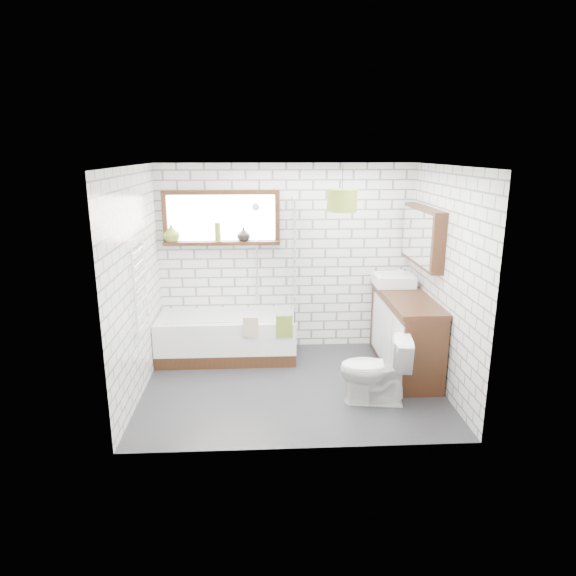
{
  "coord_description": "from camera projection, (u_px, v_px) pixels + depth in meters",
  "views": [
    {
      "loc": [
        -0.35,
        -5.47,
        2.66
      ],
      "look_at": [
        -0.03,
        0.25,
        1.12
      ],
      "focal_mm": 32.0,
      "sensor_mm": 36.0,
      "label": 1
    }
  ],
  "objects": [
    {
      "name": "towel_green",
      "position": [
        284.0,
        326.0,
        6.33
      ],
      "size": [
        0.2,
        0.06,
        0.28
      ],
      "primitive_type": "cube",
      "color": "olive",
      "rests_on": "bathtub"
    },
    {
      "name": "vanity",
      "position": [
        405.0,
        331.0,
        6.37
      ],
      "size": [
        0.54,
        1.67,
        0.96
      ],
      "primitive_type": "cube",
      "color": "black",
      "rests_on": "floor"
    },
    {
      "name": "wall_front",
      "position": [
        302.0,
        320.0,
        4.4
      ],
      "size": [
        3.4,
        0.01,
        2.5
      ],
      "primitive_type": "cube",
      "color": "white",
      "rests_on": "ground"
    },
    {
      "name": "towel_beige",
      "position": [
        251.0,
        327.0,
        6.31
      ],
      "size": [
        0.19,
        0.05,
        0.25
      ],
      "primitive_type": "cube",
      "color": "tan",
      "rests_on": "bathtub"
    },
    {
      "name": "window",
      "position": [
        221.0,
        218.0,
        6.68
      ],
      "size": [
        1.52,
        0.16,
        0.68
      ],
      "primitive_type": "cube",
      "color": "black",
      "rests_on": "wall_back"
    },
    {
      "name": "vase_dark",
      "position": [
        244.0,
        236.0,
        6.73
      ],
      "size": [
        0.22,
        0.22,
        0.18
      ],
      "primitive_type": "imported",
      "rotation": [
        0.0,
        0.0,
        0.27
      ],
      "color": "black",
      "rests_on": "window"
    },
    {
      "name": "ceiling",
      "position": [
        293.0,
        165.0,
        5.33
      ],
      "size": [
        3.4,
        2.6,
        0.01
      ],
      "primitive_type": "cube",
      "color": "white",
      "rests_on": "ground"
    },
    {
      "name": "shower_riser",
      "position": [
        256.0,
        252.0,
        6.82
      ],
      "size": [
        0.02,
        0.02,
        1.3
      ],
      "primitive_type": "cylinder",
      "color": "silver",
      "rests_on": "wall_back"
    },
    {
      "name": "wall_back",
      "position": [
        286.0,
        258.0,
        6.91
      ],
      "size": [
        3.4,
        0.01,
        2.5
      ],
      "primitive_type": "cube",
      "color": "white",
      "rests_on": "ground"
    },
    {
      "name": "wall_right",
      "position": [
        444.0,
        280.0,
        5.74
      ],
      "size": [
        0.01,
        2.6,
        2.5
      ],
      "primitive_type": "cube",
      "color": "white",
      "rests_on": "ground"
    },
    {
      "name": "tap",
      "position": [
        406.0,
        276.0,
        6.64
      ],
      "size": [
        0.04,
        0.04,
        0.15
      ],
      "primitive_type": "cylinder",
      "rotation": [
        0.0,
        0.0,
        -0.33
      ],
      "color": "silver",
      "rests_on": "vanity"
    },
    {
      "name": "bathtub",
      "position": [
        227.0,
        337.0,
        6.74
      ],
      "size": [
        1.78,
        0.78,
        0.57
      ],
      "primitive_type": "cube",
      "color": "white",
      "rests_on": "floor"
    },
    {
      "name": "mirror_cabinet",
      "position": [
        423.0,
        236.0,
        6.21
      ],
      "size": [
        0.16,
        1.2,
        0.7
      ],
      "primitive_type": "cube",
      "color": "black",
      "rests_on": "wall_right"
    },
    {
      "name": "bottle",
      "position": [
        218.0,
        234.0,
        6.7
      ],
      "size": [
        0.1,
        0.1,
        0.24
      ],
      "primitive_type": "cylinder",
      "rotation": [
        0.0,
        0.0,
        -0.38
      ],
      "color": "olive",
      "rests_on": "window"
    },
    {
      "name": "towel_radiator",
      "position": [
        140.0,
        289.0,
        5.58
      ],
      "size": [
        0.06,
        0.52,
        1.0
      ],
      "primitive_type": "cube",
      "color": "white",
      "rests_on": "wall_left"
    },
    {
      "name": "wall_left",
      "position": [
        136.0,
        284.0,
        5.56
      ],
      "size": [
        0.01,
        2.6,
        2.5
      ],
      "primitive_type": "cube",
      "color": "white",
      "rests_on": "ground"
    },
    {
      "name": "basin",
      "position": [
        393.0,
        280.0,
        6.64
      ],
      "size": [
        0.5,
        0.44,
        0.15
      ],
      "primitive_type": "cube",
      "color": "white",
      "rests_on": "vanity"
    },
    {
      "name": "toilet",
      "position": [
        375.0,
        370.0,
        5.5
      ],
      "size": [
        0.53,
        0.8,
        0.76
      ],
      "primitive_type": "imported",
      "rotation": [
        0.0,
        0.0,
        -1.71
      ],
      "color": "white",
      "rests_on": "floor"
    },
    {
      "name": "floor",
      "position": [
        292.0,
        386.0,
        5.98
      ],
      "size": [
        3.4,
        2.6,
        0.01
      ],
      "primitive_type": "cube",
      "color": "#26262A",
      "rests_on": "ground"
    },
    {
      "name": "pendant",
      "position": [
        342.0,
        200.0,
        5.87
      ],
      "size": [
        0.34,
        0.34,
        0.25
      ],
      "primitive_type": "cylinder",
      "color": "olive",
      "rests_on": "ceiling"
    },
    {
      "name": "shower_screen",
      "position": [
        293.0,
        259.0,
        6.51
      ],
      "size": [
        0.02,
        0.72,
        1.5
      ],
      "primitive_type": "cube",
      "color": "white",
      "rests_on": "bathtub"
    },
    {
      "name": "vase_olive",
      "position": [
        172.0,
        235.0,
        6.67
      ],
      "size": [
        0.26,
        0.26,
        0.22
      ],
      "primitive_type": "imported",
      "rotation": [
        0.0,
        0.0,
        0.24
      ],
      "color": "olive",
      "rests_on": "window"
    }
  ]
}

